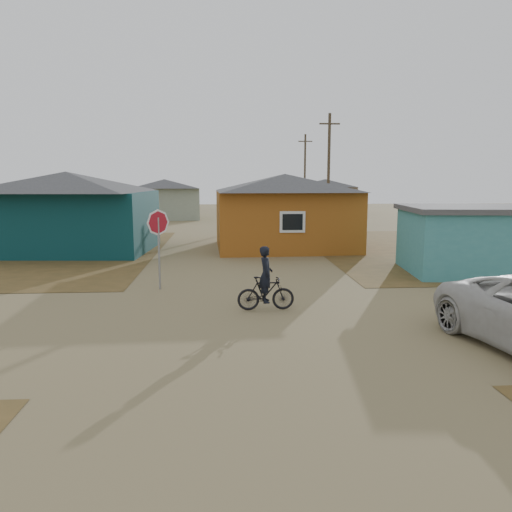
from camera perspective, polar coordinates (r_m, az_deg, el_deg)
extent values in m
plane|color=olive|center=(12.66, -0.27, -7.94)|extent=(120.00, 120.00, 0.00)
cube|color=brown|center=(29.34, 26.40, 0.78)|extent=(20.00, 18.00, 0.00)
cube|color=#092F32|center=(26.83, -20.65, 3.67)|extent=(8.40, 6.54, 3.00)
pyramid|color=#39393C|center=(26.74, -20.88, 7.94)|extent=(8.93, 7.08, 1.00)
cube|color=#975217|center=(26.39, 3.27, 4.15)|extent=(7.21, 6.24, 3.00)
pyramid|color=#39393C|center=(26.30, 3.31, 8.39)|extent=(7.72, 6.76, 0.90)
cube|color=silver|center=(23.38, 4.19, 3.90)|extent=(1.20, 0.06, 1.00)
cube|color=black|center=(23.35, 4.20, 3.90)|extent=(0.95, 0.04, 0.75)
cube|color=teal|center=(21.37, 24.87, 1.43)|extent=(6.39, 4.61, 2.40)
cube|color=#39393C|center=(21.26, 25.10, 4.90)|extent=(6.71, 4.93, 0.20)
cube|color=gray|center=(46.45, -10.37, 5.92)|extent=(6.49, 5.60, 2.80)
pyramid|color=#39393C|center=(46.40, -10.43, 8.14)|extent=(7.04, 6.15, 0.80)
cube|color=gray|center=(53.24, 7.88, 6.34)|extent=(6.41, 5.50, 2.80)
pyramid|color=#39393C|center=(53.19, 7.92, 8.27)|extent=(6.95, 6.05, 0.80)
cube|color=gray|center=(59.63, -16.76, 6.26)|extent=(5.75, 5.28, 2.70)
pyramid|color=#39393C|center=(59.59, -16.84, 7.89)|extent=(6.28, 5.81, 0.70)
cylinder|color=#473B2A|center=(34.86, 8.29, 9.32)|extent=(0.20, 0.20, 8.00)
cube|color=#473B2A|center=(35.05, 8.41, 14.73)|extent=(1.40, 0.10, 0.10)
cylinder|color=#473B2A|center=(50.77, 5.60, 9.20)|extent=(0.20, 0.20, 8.00)
cube|color=#473B2A|center=(50.90, 5.66, 12.91)|extent=(1.40, 0.10, 0.10)
cylinder|color=gray|center=(16.81, -11.02, 0.27)|extent=(0.07, 0.07, 2.39)
imported|color=black|center=(13.98, 1.13, -4.27)|extent=(1.62, 0.51, 0.96)
imported|color=black|center=(13.87, 1.13, -2.11)|extent=(0.40, 0.59, 1.58)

